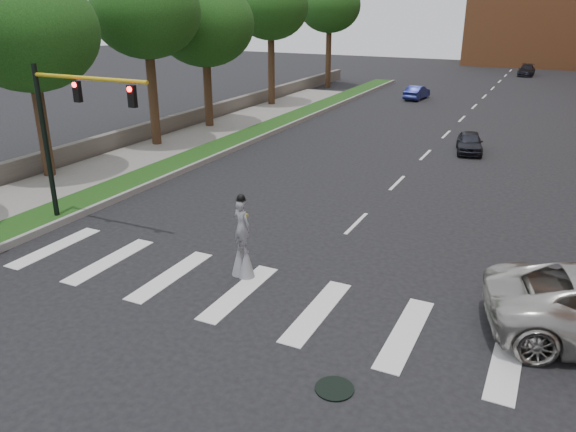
# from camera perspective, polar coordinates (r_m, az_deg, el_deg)

# --- Properties ---
(ground_plane) EXTENTS (160.00, 160.00, 0.00)m
(ground_plane) POSITION_cam_1_polar(r_m,az_deg,el_deg) (16.01, -2.76, -10.30)
(ground_plane) COLOR black
(ground_plane) RESTS_ON ground
(grass_median) EXTENTS (2.00, 60.00, 0.25)m
(grass_median) POSITION_cam_1_polar(r_m,az_deg,el_deg) (37.67, -3.63, 8.33)
(grass_median) COLOR #163D11
(grass_median) RESTS_ON ground
(median_curb) EXTENTS (0.20, 60.00, 0.28)m
(median_curb) POSITION_cam_1_polar(r_m,az_deg,el_deg) (37.17, -2.20, 8.21)
(median_curb) COLOR gray
(median_curb) RESTS_ON ground
(sidewalk_left) EXTENTS (4.00, 60.00, 0.18)m
(sidewalk_left) POSITION_cam_1_polar(r_m,az_deg,el_deg) (31.59, -17.43, 4.88)
(sidewalk_left) COLOR slate
(sidewalk_left) RESTS_ON ground
(stone_wall) EXTENTS (0.50, 56.00, 1.10)m
(stone_wall) POSITION_cam_1_polar(r_m,az_deg,el_deg) (42.12, -8.92, 10.05)
(stone_wall) COLOR #59534C
(stone_wall) RESTS_ON ground
(manhole) EXTENTS (0.90, 0.90, 0.04)m
(manhole) POSITION_cam_1_polar(r_m,az_deg,el_deg) (13.46, 4.74, -17.08)
(manhole) COLOR black
(manhole) RESTS_ON ground
(traffic_signal) EXTENTS (5.30, 0.23, 6.20)m
(traffic_signal) POSITION_cam_1_polar(r_m,az_deg,el_deg) (22.62, -21.65, 8.90)
(traffic_signal) COLOR black
(traffic_signal) RESTS_ON ground
(stilt_performer) EXTENTS (0.83, 0.60, 2.79)m
(stilt_performer) POSITION_cam_1_polar(r_m,az_deg,el_deg) (17.87, -4.65, -2.93)
(stilt_performer) COLOR #382416
(stilt_performer) RESTS_ON ground
(car_near) EXTENTS (2.08, 3.73, 1.20)m
(car_near) POSITION_cam_1_polar(r_m,az_deg,el_deg) (34.91, 17.96, 7.15)
(car_near) COLOR black
(car_near) RESTS_ON ground
(car_mid) EXTENTS (1.68, 3.87, 1.24)m
(car_mid) POSITION_cam_1_polar(r_m,az_deg,el_deg) (53.53, 12.97, 12.13)
(car_mid) COLOR navy
(car_mid) RESTS_ON ground
(car_far) EXTENTS (1.79, 4.37, 1.27)m
(car_far) POSITION_cam_1_polar(r_m,az_deg,el_deg) (75.48, 23.07, 13.46)
(car_far) COLOR black
(car_far) RESTS_ON ground
(tree_1) EXTENTS (6.46, 6.46, 9.77)m
(tree_1) POSITION_cam_1_polar(r_m,az_deg,el_deg) (29.65, -24.93, 16.57)
(tree_1) COLOR #382416
(tree_1) RESTS_ON ground
(tree_2) EXTENTS (6.20, 6.20, 10.45)m
(tree_2) POSITION_cam_1_polar(r_m,az_deg,el_deg) (34.71, -14.24, 19.45)
(tree_2) COLOR #382416
(tree_2) RESTS_ON ground
(tree_3) EXTENTS (6.58, 6.58, 9.76)m
(tree_3) POSITION_cam_1_polar(r_m,az_deg,el_deg) (39.58, -8.47, 18.72)
(tree_3) COLOR #382416
(tree_3) RESTS_ON ground
(tree_4) EXTENTS (6.13, 6.13, 10.57)m
(tree_4) POSITION_cam_1_polar(r_m,az_deg,el_deg) (48.15, -1.77, 20.43)
(tree_4) COLOR #382416
(tree_4) RESTS_ON ground
(tree_5) EXTENTS (6.16, 6.16, 10.62)m
(tree_5) POSITION_cam_1_polar(r_m,az_deg,el_deg) (59.62, 4.25, 20.51)
(tree_5) COLOR #382416
(tree_5) RESTS_ON ground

